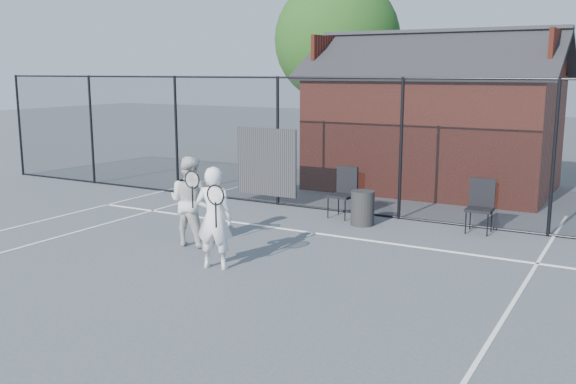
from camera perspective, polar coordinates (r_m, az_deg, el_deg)
The scene contains 10 objects.
ground at distance 10.07m, azimuth -5.49°, elevation -7.37°, with size 80.00×80.00×0.00m, color #454C4F.
court_lines at distance 9.08m, azimuth -10.33°, elevation -9.51°, with size 11.02×18.00×0.01m.
fence at distance 14.18m, azimuth 5.01°, elevation 3.91°, with size 22.04×3.00×3.00m.
clubhouse at distance 17.62m, azimuth 12.86°, elevation 5.53°, with size 6.50×4.36×4.19m.
tree_left at distance 23.58m, azimuth 4.40°, elevation 13.29°, with size 4.48×4.48×6.44m.
player_front at distance 10.23m, azimuth -6.58°, elevation -2.28°, with size 0.78×0.61×1.65m.
player_back at distance 11.66m, azimuth -8.74°, elevation -0.79°, with size 0.90×0.68×1.63m.
chair_left at distance 13.78m, azimuth 4.82°, elevation -0.12°, with size 0.51×0.53×1.07m, color black.
chair_right at distance 12.99m, azimuth 16.66°, elevation -1.30°, with size 0.49×0.51×1.03m, color black.
waste_bin at distance 13.21m, azimuth 6.65°, elevation -1.42°, with size 0.49×0.49×0.71m, color black.
Camera 1 is at (5.51, -7.82, 3.12)m, focal length 40.00 mm.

